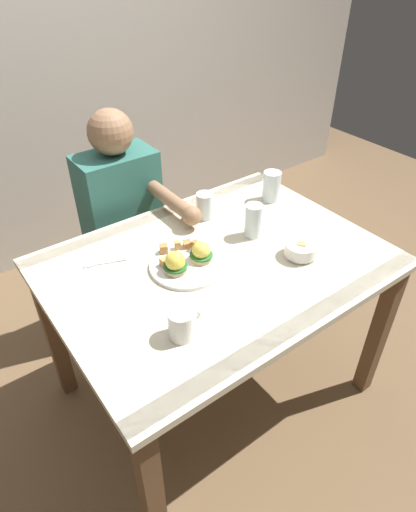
{
  "coord_description": "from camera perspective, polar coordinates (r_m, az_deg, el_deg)",
  "views": [
    {
      "loc": [
        -0.78,
        -0.99,
        1.71
      ],
      "look_at": [
        -0.04,
        0.0,
        0.78
      ],
      "focal_mm": 30.67,
      "sensor_mm": 36.0,
      "label": 1
    }
  ],
  "objects": [
    {
      "name": "back_wall",
      "position": [
        2.65,
        -21.08,
        25.93
      ],
      "size": [
        4.8,
        0.1,
        2.6
      ],
      "primitive_type": "cube",
      "color": "beige",
      "rests_on": "ground_plane"
    },
    {
      "name": "diner_person",
      "position": [
        2.04,
        -10.7,
        4.99
      ],
      "size": [
        0.34,
        0.54,
        1.14
      ],
      "color": "#33333D",
      "rests_on": "ground_plane"
    },
    {
      "name": "eggs_benedict_plate",
      "position": [
        1.55,
        -2.79,
        -0.68
      ],
      "size": [
        0.27,
        0.27,
        0.09
      ],
      "color": "white",
      "rests_on": "dining_table"
    },
    {
      "name": "fruit_bowl",
      "position": [
        1.63,
        11.99,
        0.82
      ],
      "size": [
        0.12,
        0.12,
        0.06
      ],
      "color": "white",
      "rests_on": "dining_table"
    },
    {
      "name": "water_glass_far",
      "position": [
        1.7,
        5.92,
        4.38
      ],
      "size": [
        0.07,
        0.07,
        0.14
      ],
      "color": "silver",
      "rests_on": "dining_table"
    },
    {
      "name": "dining_table",
      "position": [
        1.66,
        1.23,
        -3.48
      ],
      "size": [
        1.2,
        0.9,
        0.74
      ],
      "color": "beige",
      "rests_on": "ground_plane"
    },
    {
      "name": "coffee_mug",
      "position": [
        1.29,
        -3.41,
        -8.73
      ],
      "size": [
        0.11,
        0.08,
        0.09
      ],
      "color": "white",
      "rests_on": "dining_table"
    },
    {
      "name": "ground_plane",
      "position": [
        2.13,
        1.0,
        -16.58
      ],
      "size": [
        6.0,
        6.0,
        0.0
      ],
      "primitive_type": "plane",
      "color": "brown"
    },
    {
      "name": "water_glass_near",
      "position": [
        1.81,
        -0.4,
        6.42
      ],
      "size": [
        0.07,
        0.07,
        0.11
      ],
      "color": "silver",
      "rests_on": "dining_table"
    },
    {
      "name": "fork",
      "position": [
        1.62,
        -13.6,
        -0.91
      ],
      "size": [
        0.15,
        0.07,
        0.0
      ],
      "color": "silver",
      "rests_on": "dining_table"
    },
    {
      "name": "water_glass_extra",
      "position": [
        1.96,
        8.25,
        8.8
      ],
      "size": [
        0.08,
        0.08,
        0.13
      ],
      "color": "silver",
      "rests_on": "dining_table"
    }
  ]
}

